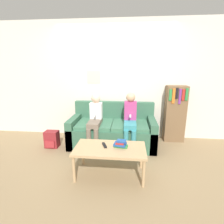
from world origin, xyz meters
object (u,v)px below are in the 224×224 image
(couch, at_px, (113,131))
(bookshelf, at_px, (175,114))
(person_right, at_px, (130,119))
(tv_remote, at_px, (104,145))
(backpack, at_px, (52,139))
(person_left, at_px, (95,118))
(coffee_table, at_px, (110,151))

(couch, bearing_deg, bookshelf, 14.14)
(person_right, bearing_deg, tv_remote, -114.56)
(couch, distance_m, backpack, 1.27)
(tv_remote, bearing_deg, bookshelf, 23.69)
(bookshelf, bearing_deg, person_right, -151.15)
(couch, distance_m, person_left, 0.51)
(couch, height_order, backpack, couch)
(coffee_table, height_order, person_left, person_left)
(tv_remote, height_order, backpack, tv_remote)
(tv_remote, bearing_deg, person_left, 88.30)
(person_right, height_order, bookshelf, bookshelf)
(coffee_table, relative_size, person_left, 0.97)
(backpack, bearing_deg, coffee_table, -32.13)
(coffee_table, height_order, tv_remote, tv_remote)
(tv_remote, bearing_deg, person_right, 43.67)
(bookshelf, bearing_deg, person_left, -162.03)
(coffee_table, height_order, backpack, coffee_table)
(couch, xyz_separation_m, coffee_table, (0.07, -1.10, 0.11))
(couch, relative_size, tv_remote, 10.15)
(couch, bearing_deg, person_right, -28.81)
(tv_remote, bearing_deg, couch, 66.91)
(bookshelf, xyz_separation_m, backpack, (-2.57, -0.62, -0.45))
(bookshelf, bearing_deg, tv_remote, -134.54)
(couch, height_order, person_right, person_right)
(person_left, bearing_deg, coffee_table, -66.02)
(tv_remote, relative_size, backpack, 0.50)
(couch, bearing_deg, tv_remote, -91.31)
(couch, xyz_separation_m, backpack, (-1.23, -0.29, -0.12))
(person_left, xyz_separation_m, tv_remote, (0.31, -0.84, -0.16))
(person_right, distance_m, bookshelf, 1.11)
(person_right, relative_size, backpack, 3.28)
(person_left, distance_m, backpack, 1.01)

